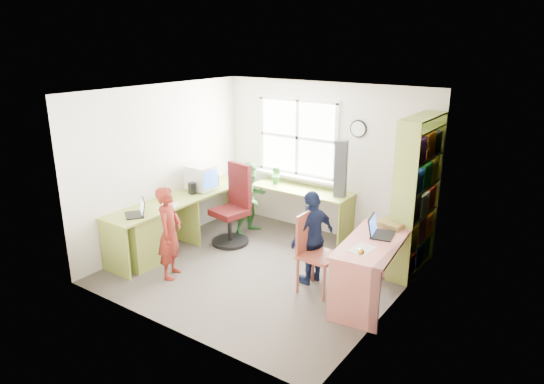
# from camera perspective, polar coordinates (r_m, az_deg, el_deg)

# --- Properties ---
(room) EXTENTS (3.64, 3.44, 2.44)m
(room) POSITION_cam_1_polar(r_m,az_deg,el_deg) (6.31, -0.71, 1.08)
(room) COLOR #443D36
(room) RESTS_ON ground
(l_desk) EXTENTS (2.38, 2.95, 0.75)m
(l_desk) POSITION_cam_1_polar(r_m,az_deg,el_deg) (7.11, -11.19, -3.81)
(l_desk) COLOR #93A441
(l_desk) RESTS_ON ground
(right_desk) EXTENTS (0.76, 1.40, 0.77)m
(right_desk) POSITION_cam_1_polar(r_m,az_deg,el_deg) (5.86, 11.72, -7.57)
(right_desk) COLOR #CC7166
(right_desk) RESTS_ON ground
(bookshelf) EXTENTS (0.30, 1.02, 2.10)m
(bookshelf) POSITION_cam_1_polar(r_m,az_deg,el_deg) (6.61, 16.60, -0.86)
(bookshelf) COLOR #93A441
(bookshelf) RESTS_ON ground
(swivel_chair) EXTENTS (0.65, 0.65, 1.23)m
(swivel_chair) POSITION_cam_1_polar(r_m,az_deg,el_deg) (7.40, -4.53, -2.08)
(swivel_chair) COLOR black
(swivel_chair) RESTS_ON ground
(wooden_chair) EXTENTS (0.44, 0.44, 1.00)m
(wooden_chair) POSITION_cam_1_polar(r_m,az_deg,el_deg) (6.01, 4.91, -6.73)
(wooden_chair) COLOR #974732
(wooden_chair) RESTS_ON ground
(crt_monitor) EXTENTS (0.40, 0.35, 0.39)m
(crt_monitor) POSITION_cam_1_polar(r_m,az_deg,el_deg) (7.61, -8.34, 1.68)
(crt_monitor) COLOR silver
(crt_monitor) RESTS_ON l_desk
(laptop_left) EXTENTS (0.40, 0.39, 0.21)m
(laptop_left) POSITION_cam_1_polar(r_m,az_deg,el_deg) (6.74, -15.53, -2.24)
(laptop_left) COLOR black
(laptop_left) RESTS_ON l_desk
(laptop_right) EXTENTS (0.34, 0.39, 0.23)m
(laptop_right) POSITION_cam_1_polar(r_m,az_deg,el_deg) (5.93, 12.43, -4.48)
(laptop_right) COLOR black
(laptop_right) RESTS_ON right_desk
(speaker_a) EXTENTS (0.11, 0.11, 0.18)m
(speaker_a) POSITION_cam_1_polar(r_m,az_deg,el_deg) (7.45, -9.39, 0.42)
(speaker_a) COLOR black
(speaker_a) RESTS_ON l_desk
(speaker_b) EXTENTS (0.11, 0.11, 0.19)m
(speaker_b) POSITION_cam_1_polar(r_m,az_deg,el_deg) (7.81, -6.74, 1.37)
(speaker_b) COLOR black
(speaker_b) RESTS_ON l_desk
(cd_tower) EXTENTS (0.20, 0.19, 0.85)m
(cd_tower) POSITION_cam_1_polar(r_m,az_deg,el_deg) (7.23, 8.10, 2.71)
(cd_tower) COLOR black
(cd_tower) RESTS_ON l_desk
(game_box) EXTENTS (0.37, 0.37, 0.06)m
(game_box) POSITION_cam_1_polar(r_m,az_deg,el_deg) (6.26, 14.05, -3.63)
(game_box) COLOR red
(game_box) RESTS_ON right_desk
(paper_a) EXTENTS (0.33, 0.38, 0.00)m
(paper_a) POSITION_cam_1_polar(r_m,az_deg,el_deg) (7.01, -12.11, -1.60)
(paper_a) COLOR #B3AEA9
(paper_a) RESTS_ON l_desk
(paper_b) EXTENTS (0.25, 0.34, 0.00)m
(paper_b) POSITION_cam_1_polar(r_m,az_deg,el_deg) (5.52, 10.52, -6.64)
(paper_b) COLOR #B3AEA9
(paper_b) RESTS_ON right_desk
(potted_plant) EXTENTS (0.19, 0.17, 0.29)m
(potted_plant) POSITION_cam_1_polar(r_m,az_deg,el_deg) (7.84, 0.51, 1.96)
(potted_plant) COLOR #2B6B2C
(potted_plant) RESTS_ON l_desk
(person_red) EXTENTS (0.46, 0.53, 1.23)m
(person_red) POSITION_cam_1_polar(r_m,az_deg,el_deg) (6.43, -11.96, -4.70)
(person_red) COLOR maroon
(person_red) RESTS_ON ground
(person_green) EXTENTS (0.55, 0.64, 1.17)m
(person_green) POSITION_cam_1_polar(r_m,az_deg,el_deg) (7.75, -2.42, -0.66)
(person_green) COLOR #327D35
(person_green) RESTS_ON ground
(person_navy) EXTENTS (0.45, 0.77, 1.23)m
(person_navy) POSITION_cam_1_polar(r_m,az_deg,el_deg) (6.17, 4.77, -5.33)
(person_navy) COLOR #131D3C
(person_navy) RESTS_ON ground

